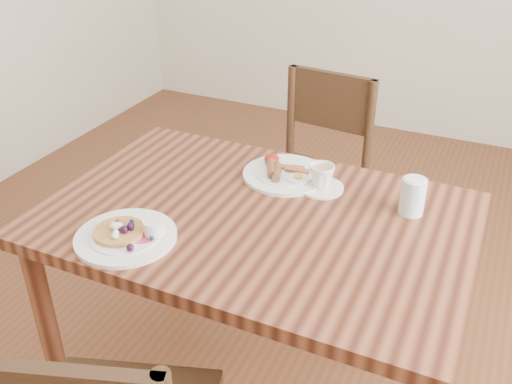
% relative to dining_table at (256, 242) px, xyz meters
% --- Properties ---
extents(dining_table, '(1.20, 0.80, 0.75)m').
position_rel_dining_table_xyz_m(dining_table, '(0.00, 0.00, 0.00)').
color(dining_table, brown).
rests_on(dining_table, ground).
extents(chair_far, '(0.46, 0.46, 0.88)m').
position_rel_dining_table_xyz_m(chair_far, '(-0.09, 0.78, -0.16)').
color(chair_far, '#3E2616').
rests_on(chair_far, ground).
extents(pancake_plate, '(0.27, 0.27, 0.06)m').
position_rel_dining_table_xyz_m(pancake_plate, '(-0.25, -0.26, 0.11)').
color(pancake_plate, white).
rests_on(pancake_plate, dining_table).
extents(breakfast_plate, '(0.27, 0.27, 0.04)m').
position_rel_dining_table_xyz_m(breakfast_plate, '(-0.01, 0.24, 0.11)').
color(breakfast_plate, white).
rests_on(breakfast_plate, dining_table).
extents(teacup_saucer, '(0.14, 0.14, 0.08)m').
position_rel_dining_table_xyz_m(teacup_saucer, '(0.12, 0.21, 0.13)').
color(teacup_saucer, white).
rests_on(teacup_saucer, dining_table).
extents(water_glass, '(0.07, 0.07, 0.11)m').
position_rel_dining_table_xyz_m(water_glass, '(0.40, 0.19, 0.15)').
color(water_glass, silver).
rests_on(water_glass, dining_table).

